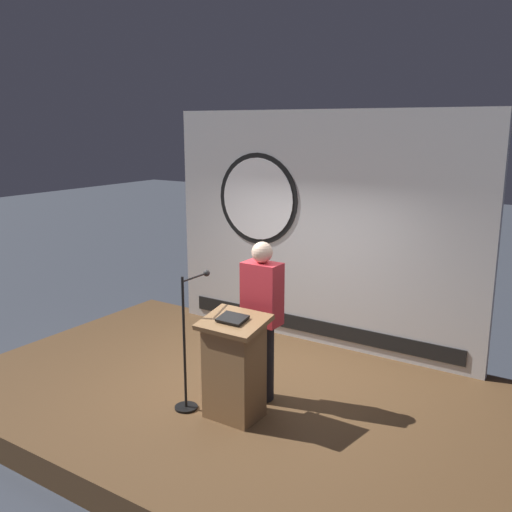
{
  "coord_description": "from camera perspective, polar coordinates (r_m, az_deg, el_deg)",
  "views": [
    {
      "loc": [
        3.33,
        -4.75,
        3.2
      ],
      "look_at": [
        0.25,
        -0.05,
        1.89
      ],
      "focal_mm": 40.05,
      "sensor_mm": 36.0,
      "label": 1
    }
  ],
  "objects": [
    {
      "name": "stage_platform",
      "position": [
        6.56,
        -1.69,
        -14.65
      ],
      "size": [
        6.4,
        4.0,
        0.3
      ],
      "primitive_type": "cube",
      "color": "brown",
      "rests_on": "ground"
    },
    {
      "name": "podium",
      "position": [
        5.8,
        -2.2,
        -11.06
      ],
      "size": [
        0.64,
        0.5,
        1.08
      ],
      "color": "olive",
      "rests_on": "stage_platform"
    },
    {
      "name": "microphone_stand",
      "position": [
        6.03,
        -6.78,
        -10.47
      ],
      "size": [
        0.24,
        0.54,
        1.43
      ],
      "color": "black",
      "rests_on": "stage_platform"
    },
    {
      "name": "ground_plane",
      "position": [
        6.63,
        -1.68,
        -15.8
      ],
      "size": [
        40.0,
        40.0,
        0.0
      ],
      "primitive_type": "plane",
      "color": "#383D47"
    },
    {
      "name": "banner_display",
      "position": [
        7.53,
        6.08,
        2.58
      ],
      "size": [
        4.42,
        0.12,
        3.08
      ],
      "color": "silver",
      "rests_on": "stage_platform"
    },
    {
      "name": "speaker_person",
      "position": [
        6.03,
        0.6,
        -6.46
      ],
      "size": [
        0.4,
        0.26,
        1.73
      ],
      "color": "black",
      "rests_on": "stage_platform"
    }
  ]
}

